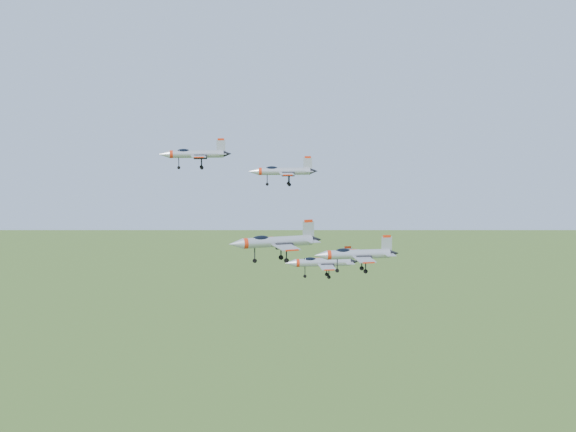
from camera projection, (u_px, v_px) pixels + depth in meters
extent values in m
cylinder|color=#9CA0A8|center=(197.00, 154.00, 134.72)|extent=(9.10, 2.12, 1.30)
cone|color=#9CA0A8|center=(164.00, 154.00, 133.94)|extent=(1.91, 1.46, 1.30)
cone|color=black|center=(228.00, 154.00, 135.47)|extent=(1.50, 1.23, 1.11)
ellipsoid|color=black|center=(183.00, 151.00, 134.34)|extent=(2.28, 1.13, 0.83)
cube|color=#9CA0A8|center=(198.00, 156.00, 132.03)|extent=(2.70, 4.60, 0.14)
cube|color=#9CA0A8|center=(197.00, 155.00, 137.53)|extent=(2.70, 4.60, 0.14)
cube|color=#9CA0A8|center=(221.00, 146.00, 135.13)|extent=(1.51, 0.26, 2.10)
cube|color=red|center=(221.00, 139.00, 134.99)|extent=(1.11, 0.24, 0.35)
cylinder|color=#9CA0A8|center=(284.00, 171.00, 133.90)|extent=(8.72, 2.59, 1.25)
cone|color=#9CA0A8|center=(253.00, 171.00, 133.50)|extent=(1.90, 1.50, 1.25)
cone|color=black|center=(314.00, 171.00, 134.28)|extent=(1.49, 1.26, 1.06)
ellipsoid|color=black|center=(272.00, 169.00, 133.67)|extent=(2.23, 1.22, 0.79)
cube|color=#9CA0A8|center=(287.00, 174.00, 131.29)|extent=(2.84, 4.52, 0.13)
cube|color=#9CA0A8|center=(284.00, 171.00, 136.60)|extent=(2.84, 4.52, 0.13)
cube|color=#9CA0A8|center=(308.00, 163.00, 134.03)|extent=(1.44, 0.34, 2.01)
cube|color=red|center=(308.00, 157.00, 133.89)|extent=(1.06, 0.30, 0.34)
cylinder|color=#9CA0A8|center=(278.00, 242.00, 109.49)|extent=(9.90, 2.25, 1.42)
cone|color=#9CA0A8|center=(236.00, 244.00, 107.65)|extent=(2.08, 1.58, 1.42)
cone|color=black|center=(316.00, 240.00, 111.27)|extent=(1.62, 1.33, 1.21)
ellipsoid|color=black|center=(261.00, 239.00, 108.67)|extent=(2.48, 1.22, 0.90)
cube|color=#9CA0A8|center=(286.00, 247.00, 106.73)|extent=(2.91, 4.99, 0.15)
cube|color=#9CA0A8|center=(272.00, 240.00, 112.47)|extent=(2.91, 4.99, 0.15)
cube|color=#9CA0A8|center=(308.00, 230.00, 110.70)|extent=(1.64, 0.27, 2.29)
cube|color=red|center=(308.00, 221.00, 110.55)|extent=(1.21, 0.25, 0.38)
cylinder|color=#9CA0A8|center=(323.00, 262.00, 144.03)|extent=(9.95, 2.60, 1.42)
cone|color=#9CA0A8|center=(290.00, 263.00, 143.35)|extent=(2.13, 1.65, 1.42)
cone|color=black|center=(354.00, 262.00, 144.69)|extent=(1.67, 1.39, 1.21)
ellipsoid|color=black|center=(310.00, 260.00, 143.69)|extent=(2.51, 1.31, 0.90)
cube|color=#9CA0A8|center=(327.00, 267.00, 141.07)|extent=(3.08, 5.09, 0.15)
cube|color=#9CA0A8|center=(322.00, 261.00, 147.11)|extent=(3.08, 5.09, 0.15)
cube|color=#9CA0A8|center=(348.00, 254.00, 144.36)|extent=(1.65, 0.33, 2.30)
cube|color=red|center=(348.00, 247.00, 144.20)|extent=(1.21, 0.30, 0.38)
cylinder|color=#9CA0A8|center=(358.00, 254.00, 126.68)|extent=(10.24, 2.31, 1.47)
cone|color=#9CA0A8|center=(320.00, 255.00, 125.76)|extent=(2.15, 1.63, 1.47)
cone|color=black|center=(394.00, 253.00, 127.57)|extent=(1.68, 1.37, 1.25)
ellipsoid|color=black|center=(343.00, 251.00, 126.23)|extent=(2.56, 1.26, 0.93)
cube|color=#9CA0A8|center=(365.00, 260.00, 123.66)|extent=(3.00, 5.17, 0.16)
cube|color=#9CA0A8|center=(355.00, 252.00, 129.85)|extent=(3.00, 5.17, 0.16)
cube|color=#9CA0A8|center=(387.00, 244.00, 127.18)|extent=(1.70, 0.28, 2.37)
cube|color=red|center=(387.00, 236.00, 127.02)|extent=(1.25, 0.26, 0.40)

